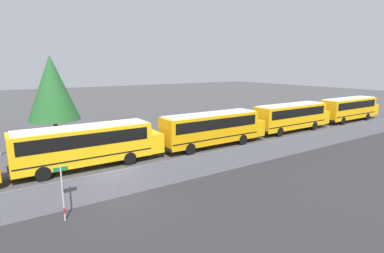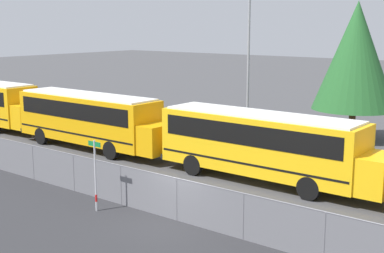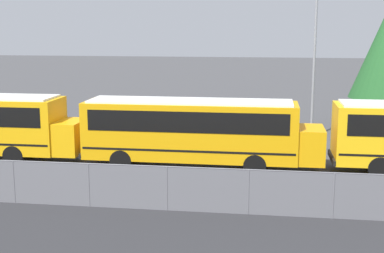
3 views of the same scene
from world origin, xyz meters
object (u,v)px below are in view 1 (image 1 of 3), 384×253
school_bus_5 (292,115)px  school_bus_6 (350,107)px  tree_0 (52,88)px  street_sign (63,192)px  school_bus_3 (88,143)px  school_bus_4 (213,127)px

school_bus_5 → school_bus_6: (12.68, -0.03, 0.00)m
school_bus_6 → tree_0: size_ratio=1.29×
street_sign → school_bus_5: bearing=15.6°
school_bus_5 → school_bus_6: same height
street_sign → tree_0: tree_0 is taller
school_bus_5 → street_sign: 28.67m
school_bus_5 → school_bus_6: 12.68m
tree_0 → street_sign: bearing=-98.3°
school_bus_5 → school_bus_6: size_ratio=1.00×
school_bus_6 → school_bus_3: bearing=179.9°
school_bus_4 → tree_0: (-12.38, 12.43, 3.53)m
school_bus_3 → school_bus_4: (11.99, -0.33, 0.00)m
school_bus_4 → school_bus_5: 12.33m
tree_0 → school_bus_3: bearing=-88.1°
school_bus_4 → school_bus_6: bearing=0.7°
school_bus_3 → school_bus_5: size_ratio=1.00×
school_bus_3 → street_sign: 8.43m
school_bus_5 → school_bus_6: bearing=-0.1°
school_bus_3 → school_bus_5: 24.31m
school_bus_5 → school_bus_4: bearing=-178.5°
school_bus_3 → street_sign: bearing=-113.0°
school_bus_3 → street_sign: (-3.29, -7.74, -0.43)m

